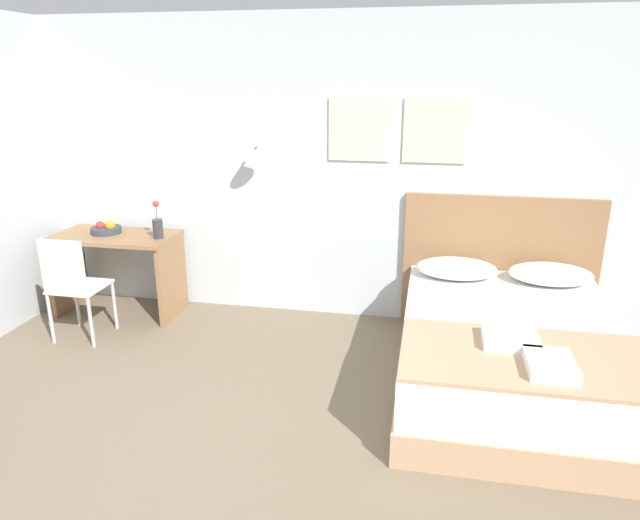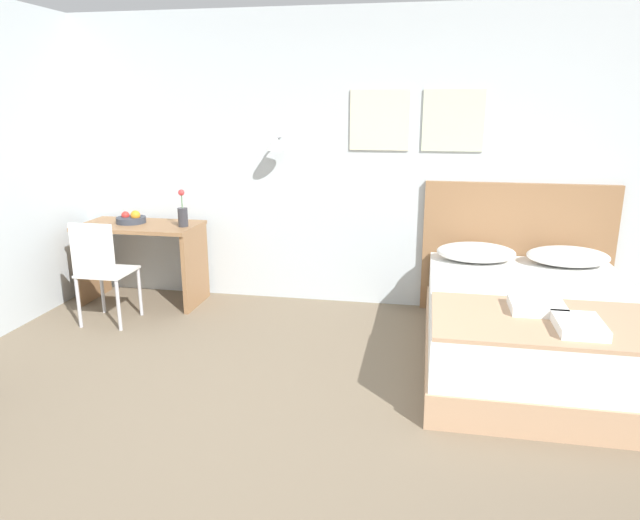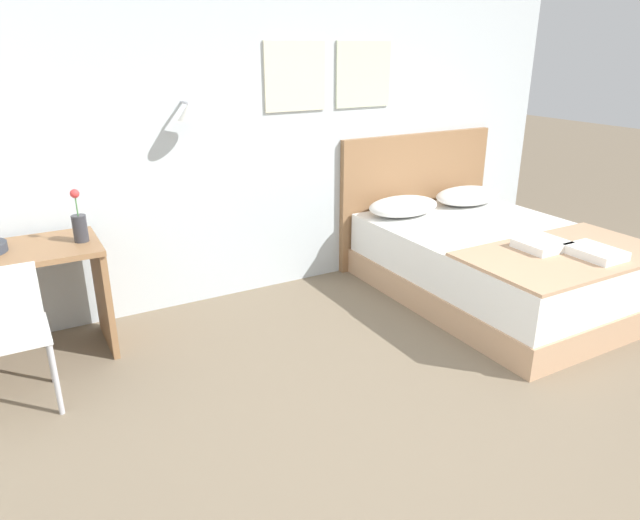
# 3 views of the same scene
# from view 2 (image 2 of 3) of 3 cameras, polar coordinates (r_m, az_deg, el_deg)

# --- Properties ---
(ground_plane) EXTENTS (24.00, 24.00, 0.00)m
(ground_plane) POSITION_cam_2_polar(r_m,az_deg,el_deg) (3.23, -5.70, -19.43)
(ground_plane) COLOR #756651
(wall_back) EXTENTS (5.95, 0.31, 2.65)m
(wall_back) POSITION_cam_2_polar(r_m,az_deg,el_deg) (5.26, 2.12, 9.81)
(wall_back) COLOR silver
(wall_back) RESTS_ON ground_plane
(bed) EXTENTS (1.51, 2.08, 0.55)m
(bed) POSITION_cam_2_polar(r_m,az_deg,el_deg) (4.41, 20.52, -6.45)
(bed) COLOR tan
(bed) RESTS_ON ground_plane
(headboard) EXTENTS (1.63, 0.06, 1.18)m
(headboard) POSITION_cam_2_polar(r_m,az_deg,el_deg) (5.33, 19.00, 0.97)
(headboard) COLOR #8E6642
(headboard) RESTS_ON ground_plane
(pillow_left) EXTENTS (0.65, 0.42, 0.16)m
(pillow_left) POSITION_cam_2_polar(r_m,az_deg,el_deg) (5.00, 15.32, 0.75)
(pillow_left) COLOR white
(pillow_left) RESTS_ON bed
(pillow_right) EXTENTS (0.65, 0.42, 0.16)m
(pillow_right) POSITION_cam_2_polar(r_m,az_deg,el_deg) (5.11, 23.54, 0.33)
(pillow_right) COLOR white
(pillow_right) RESTS_ON bed
(throw_blanket) EXTENTS (1.46, 0.83, 0.02)m
(throw_blanket) POSITION_cam_2_polar(r_m,az_deg,el_deg) (3.76, 22.40, -5.73)
(throw_blanket) COLOR tan
(throw_blanket) RESTS_ON bed
(folded_towel_near_foot) EXTENTS (0.33, 0.29, 0.06)m
(folded_towel_near_foot) POSITION_cam_2_polar(r_m,az_deg,el_deg) (3.86, 20.87, -4.35)
(folded_towel_near_foot) COLOR white
(folded_towel_near_foot) RESTS_ON throw_blanket
(folded_towel_mid_bed) EXTENTS (0.26, 0.35, 0.06)m
(folded_towel_mid_bed) POSITION_cam_2_polar(r_m,az_deg,el_deg) (3.64, 24.49, -5.97)
(folded_towel_mid_bed) COLOR white
(folded_towel_mid_bed) RESTS_ON throw_blanket
(desk) EXTENTS (1.10, 0.58, 0.76)m
(desk) POSITION_cam_2_polar(r_m,az_deg,el_deg) (5.62, -17.43, 1.08)
(desk) COLOR #8E6642
(desk) RESTS_ON ground_plane
(desk_chair) EXTENTS (0.41, 0.41, 0.91)m
(desk_chair) POSITION_cam_2_polar(r_m,az_deg,el_deg) (5.11, -21.11, -0.52)
(desk_chair) COLOR white
(desk_chair) RESTS_ON ground_plane
(fruit_bowl) EXTENTS (0.27, 0.27, 0.12)m
(fruit_bowl) POSITION_cam_2_polar(r_m,az_deg,el_deg) (5.63, -18.36, 3.92)
(fruit_bowl) COLOR #333842
(fruit_bowl) RESTS_ON desk
(flower_vase) EXTENTS (0.09, 0.09, 0.34)m
(flower_vase) POSITION_cam_2_polar(r_m,az_deg,el_deg) (5.32, -13.57, 4.46)
(flower_vase) COLOR #333338
(flower_vase) RESTS_ON desk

